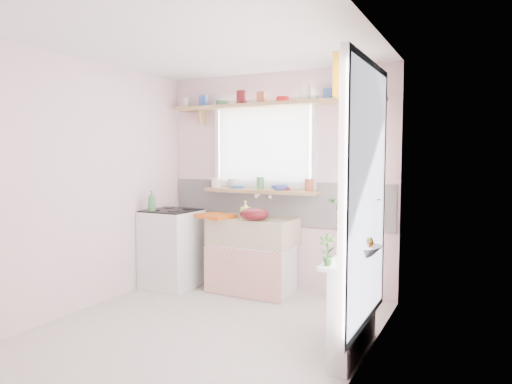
% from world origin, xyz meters
% --- Properties ---
extents(room, '(3.20, 3.20, 3.20)m').
position_xyz_m(room, '(0.66, 0.86, 1.37)').
color(room, silver).
rests_on(room, ground).
extents(sink_unit, '(0.95, 0.65, 1.11)m').
position_xyz_m(sink_unit, '(-0.15, 1.29, 0.43)').
color(sink_unit, white).
rests_on(sink_unit, ground).
extents(cooker, '(0.58, 0.58, 0.93)m').
position_xyz_m(cooker, '(-1.10, 1.05, 0.46)').
color(cooker, white).
rests_on(cooker, ground).
extents(radiator_ledge, '(0.22, 0.95, 0.78)m').
position_xyz_m(radiator_ledge, '(1.30, 0.20, 0.40)').
color(radiator_ledge, white).
rests_on(radiator_ledge, ground).
extents(windowsill, '(1.40, 0.22, 0.04)m').
position_xyz_m(windowsill, '(-0.15, 1.48, 1.14)').
color(windowsill, tan).
rests_on(windowsill, room).
extents(pine_shelf, '(2.52, 0.24, 0.04)m').
position_xyz_m(pine_shelf, '(0.00, 1.47, 2.12)').
color(pine_shelf, tan).
rests_on(pine_shelf, room).
extents(shelf_crockery, '(2.47, 0.11, 0.12)m').
position_xyz_m(shelf_crockery, '(-0.02, 1.47, 2.19)').
color(shelf_crockery, silver).
rests_on(shelf_crockery, pine_shelf).
extents(sill_crockery, '(1.35, 0.11, 0.12)m').
position_xyz_m(sill_crockery, '(-0.15, 1.48, 1.22)').
color(sill_crockery, silver).
rests_on(sill_crockery, windowsill).
extents(dish_tray, '(0.46, 0.39, 0.04)m').
position_xyz_m(dish_tray, '(-0.53, 1.10, 0.87)').
color(dish_tray, '#D25A12').
rests_on(dish_tray, sink_unit).
extents(colander, '(0.36, 0.36, 0.14)m').
position_xyz_m(colander, '(-0.03, 1.10, 0.92)').
color(colander, '#590F16').
rests_on(colander, sink_unit).
extents(jade_plant, '(0.54, 0.49, 0.53)m').
position_xyz_m(jade_plant, '(1.22, 0.60, 1.04)').
color(jade_plant, '#2C6327').
rests_on(jade_plant, radiator_ledge).
extents(fruit_bowl, '(0.36, 0.36, 0.08)m').
position_xyz_m(fruit_bowl, '(1.33, 0.23, 0.81)').
color(fruit_bowl, white).
rests_on(fruit_bowl, radiator_ledge).
extents(herb_pot, '(0.13, 0.09, 0.23)m').
position_xyz_m(herb_pot, '(1.21, -0.20, 0.89)').
color(herb_pot, '#356127').
rests_on(herb_pot, radiator_ledge).
extents(soap_bottle_sink, '(0.11, 0.12, 0.21)m').
position_xyz_m(soap_bottle_sink, '(-0.14, 1.10, 0.95)').
color(soap_bottle_sink, '#E5FD70').
rests_on(soap_bottle_sink, sink_unit).
extents(sill_cup, '(0.18, 0.18, 0.11)m').
position_xyz_m(sill_cup, '(-0.54, 1.54, 1.21)').
color(sill_cup, beige).
rests_on(sill_cup, windowsill).
extents(sill_bowl, '(0.19, 0.19, 0.06)m').
position_xyz_m(sill_bowl, '(0.12, 1.42, 1.19)').
color(sill_bowl, '#3851B7').
rests_on(sill_bowl, windowsill).
extents(shelf_vase, '(0.16, 0.16, 0.13)m').
position_xyz_m(shelf_vase, '(0.85, 1.41, 2.21)').
color(shelf_vase, '#A05931').
rests_on(shelf_vase, pine_shelf).
extents(cooker_bottle, '(0.11, 0.11, 0.24)m').
position_xyz_m(cooker_bottle, '(-1.21, 0.83, 1.03)').
color(cooker_bottle, '#418249').
rests_on(cooker_bottle, cooker).
extents(fruit, '(0.20, 0.14, 0.10)m').
position_xyz_m(fruit, '(1.34, 0.24, 0.88)').
color(fruit, orange).
rests_on(fruit, fruit_bowl).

